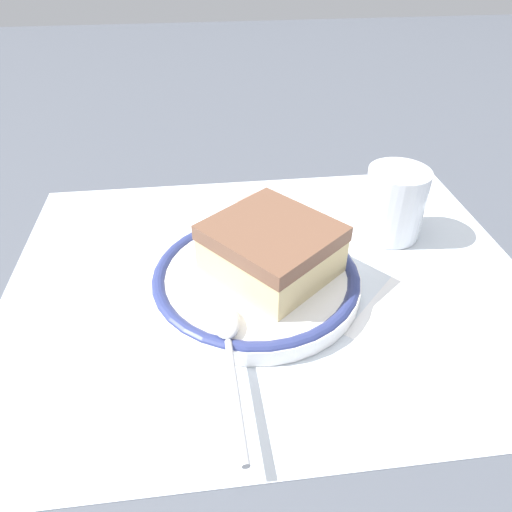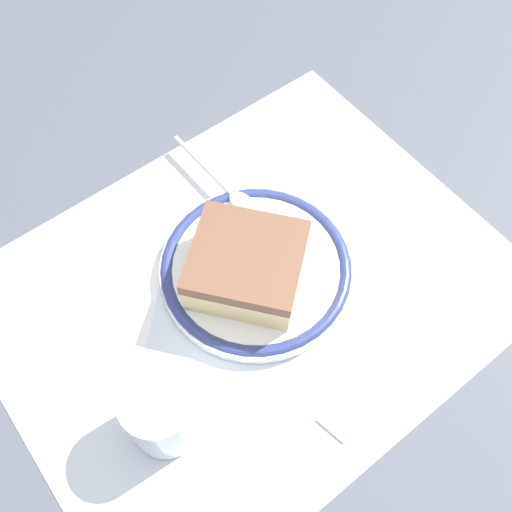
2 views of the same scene
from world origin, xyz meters
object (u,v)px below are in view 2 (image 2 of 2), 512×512
(plate, at_px, (256,269))
(cake_slice, at_px, (251,263))
(cup, at_px, (163,413))
(spoon, at_px, (233,195))
(napkin, at_px, (84,315))
(sugar_packet, at_px, (347,409))

(plate, bearing_deg, cake_slice, -155.61)
(cup, bearing_deg, cake_slice, 24.84)
(cake_slice, bearing_deg, cup, -155.16)
(spoon, xyz_separation_m, napkin, (-0.19, -0.01, -0.02))
(cup, distance_m, sugar_packet, 0.16)
(plate, distance_m, spoon, 0.09)
(spoon, relative_size, cup, 1.87)
(spoon, height_order, cup, cup)
(spoon, bearing_deg, napkin, -175.49)
(napkin, bearing_deg, cup, -86.92)
(plate, relative_size, napkin, 1.37)
(spoon, distance_m, napkin, 0.19)
(spoon, bearing_deg, cup, -140.70)
(cake_slice, height_order, cup, cup)
(spoon, height_order, napkin, spoon)
(spoon, xyz_separation_m, cup, (-0.18, -0.15, 0.01))
(plate, xyz_separation_m, sugar_packet, (-0.02, -0.16, -0.01))
(cake_slice, relative_size, cup, 1.88)
(napkin, bearing_deg, sugar_packet, -58.03)
(cake_slice, xyz_separation_m, sugar_packet, (-0.01, -0.15, -0.04))
(cup, relative_size, sugar_packet, 1.46)
(spoon, bearing_deg, sugar_packet, -102.26)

